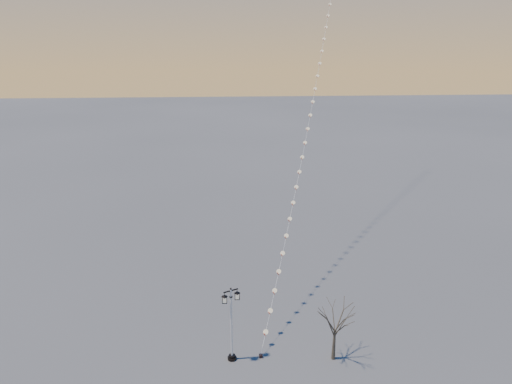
{
  "coord_description": "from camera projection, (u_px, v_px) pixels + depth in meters",
  "views": [
    {
      "loc": [
        -1.41,
        -23.1,
        18.45
      ],
      "look_at": [
        0.77,
        6.47,
        8.88
      ],
      "focal_mm": 32.14,
      "sensor_mm": 36.0,
      "label": 1
    }
  ],
  "objects": [
    {
      "name": "ground",
      "position": [
        251.0,
        365.0,
        27.69
      ],
      "size": [
        300.0,
        300.0,
        0.0
      ],
      "primitive_type": "plane",
      "color": "#4B4C4D",
      "rests_on": "ground"
    },
    {
      "name": "bare_tree",
      "position": [
        335.0,
        322.0,
        27.42
      ],
      "size": [
        2.26,
        2.26,
        3.74
      ],
      "rotation": [
        0.0,
        0.0,
        0.16
      ],
      "color": "#3D3527",
      "rests_on": "ground"
    },
    {
      "name": "kite_train",
      "position": [
        320.0,
        42.0,
        42.63
      ],
      "size": [
        14.94,
        41.74,
        37.5
      ],
      "rotation": [
        0.0,
        0.0,
        -0.25
      ],
      "color": "black",
      "rests_on": "ground"
    },
    {
      "name": "street_lamp",
      "position": [
        231.0,
        321.0,
        27.33
      ],
      "size": [
        1.18,
        0.78,
        4.94
      ],
      "rotation": [
        0.0,
        0.0,
        0.43
      ],
      "color": "black",
      "rests_on": "ground"
    }
  ]
}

